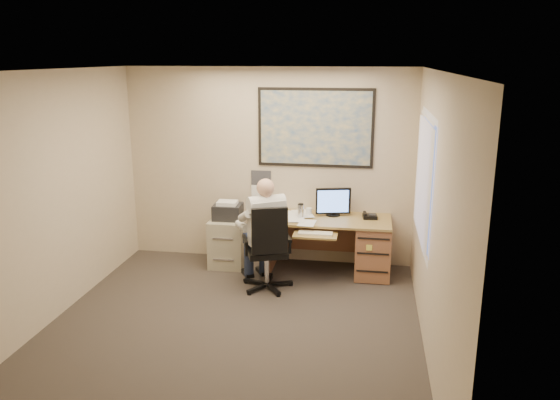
% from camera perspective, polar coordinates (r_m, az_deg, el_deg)
% --- Properties ---
extents(room_shell, '(4.00, 4.50, 2.70)m').
position_cam_1_polar(room_shell, '(5.44, -5.61, -1.06)').
color(room_shell, '#352F29').
rests_on(room_shell, ground).
extents(desk, '(1.60, 0.97, 1.12)m').
position_cam_1_polar(desk, '(7.35, 7.81, -4.31)').
color(desk, '#9E8043').
rests_on(desk, ground).
extents(world_map, '(1.56, 0.03, 1.06)m').
position_cam_1_polar(world_map, '(7.38, 3.72, 7.53)').
color(world_map, '#1E4C93').
rests_on(world_map, room_shell).
extents(wall_calendar, '(0.28, 0.01, 0.42)m').
position_cam_1_polar(wall_calendar, '(7.64, -1.98, 1.55)').
color(wall_calendar, white).
rests_on(wall_calendar, room_shell).
extents(window_blinds, '(0.06, 1.40, 1.30)m').
position_cam_1_polar(window_blinds, '(6.02, 14.86, 2.02)').
color(window_blinds, beige).
rests_on(window_blinds, room_shell).
extents(filing_cabinet, '(0.48, 0.58, 0.92)m').
position_cam_1_polar(filing_cabinet, '(7.62, -5.40, -3.91)').
color(filing_cabinet, '#ACA58A').
rests_on(filing_cabinet, ground).
extents(office_chair, '(0.84, 0.84, 1.11)m').
position_cam_1_polar(office_chair, '(6.82, -1.61, -6.77)').
color(office_chair, black).
rests_on(office_chair, ground).
extents(person, '(0.93, 1.02, 1.40)m').
position_cam_1_polar(person, '(6.76, -1.36, -3.56)').
color(person, silver).
rests_on(person, office_chair).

